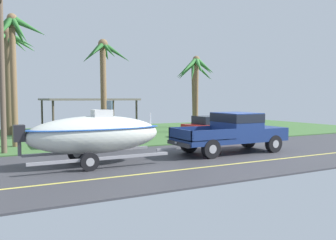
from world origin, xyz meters
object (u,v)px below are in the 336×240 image
boat_on_trailer (95,134)px  palm_tree_far_left (195,77)px  palm_tree_mid (103,65)px  palm_tree_near_left (195,73)px  parked_sedan_far (217,127)px  palm_tree_near_right (9,55)px  utility_pole (2,69)px  parked_sedan_near (93,133)px  palm_tree_far_right (13,44)px  pickup_truck_towing (236,130)px  carport_awning (87,100)px

boat_on_trailer → palm_tree_far_left: bearing=45.7°
palm_tree_mid → palm_tree_near_left: bearing=4.8°
parked_sedan_far → palm_tree_near_right: (-11.58, 7.06, 4.68)m
parked_sedan_far → palm_tree_far_left: (2.68, 6.97, 3.59)m
utility_pole → palm_tree_near_right: bearing=84.9°
boat_on_trailer → palm_tree_near_right: palm_tree_near_right is taller
palm_tree_near_left → utility_pole: size_ratio=0.77×
palm_tree_far_left → parked_sedan_near: bearing=-146.5°
palm_tree_mid → palm_tree_far_right: 5.33m
palm_tree_near_left → palm_tree_mid: palm_tree_mid is taller
palm_tree_near_right → palm_tree_far_right: palm_tree_near_right is taller
pickup_truck_towing → palm_tree_near_right: bearing=125.2°
pickup_truck_towing → parked_sedan_near: pickup_truck_towing is taller
parked_sedan_far → carport_awning: carport_awning is taller
pickup_truck_towing → parked_sedan_far: (2.79, 5.39, -0.35)m
parked_sedan_near → utility_pole: size_ratio=0.61×
carport_awning → palm_tree_far_left: 9.26m
carport_awning → palm_tree_near_right: bearing=-176.7°
pickup_truck_towing → palm_tree_far_right: size_ratio=0.82×
parked_sedan_near → palm_tree_near_left: palm_tree_near_left is taller
pickup_truck_towing → parked_sedan_far: bearing=62.6°
palm_tree_far_right → utility_pole: (-0.62, -2.27, -1.43)m
parked_sedan_near → palm_tree_mid: bearing=62.3°
carport_awning → palm_tree_mid: palm_tree_mid is taller
palm_tree_near_left → palm_tree_mid: size_ratio=0.91×
utility_pole → boat_on_trailer: bearing=-55.6°
boat_on_trailer → carport_awning: carport_awning is taller
palm_tree_mid → palm_tree_far_left: 10.27m
parked_sedan_far → palm_tree_far_right: bearing=174.3°
utility_pole → carport_awning: bearing=55.0°
parked_sedan_near → parked_sedan_far: (8.05, 0.13, -0.00)m
parked_sedan_near → palm_tree_far_left: (10.73, 7.10, 3.59)m
palm_tree_mid → palm_tree_far_left: size_ratio=1.05×
pickup_truck_towing → palm_tree_near_left: (3.17, 8.58, 3.29)m
palm_tree_far_left → utility_pole: utility_pole is taller
boat_on_trailer → parked_sedan_far: (9.39, 5.39, -0.47)m
palm_tree_mid → utility_pole: size_ratio=0.84×
carport_awning → palm_tree_near_right: size_ratio=0.88×
boat_on_trailer → palm_tree_far_left: size_ratio=1.08×
parked_sedan_far → carport_awning: 9.89m
carport_awning → palm_tree_near_left: (6.76, -4.17, 1.94)m
parked_sedan_far → palm_tree_near_right: size_ratio=0.62×
palm_tree_near_left → palm_tree_far_left: (2.30, 3.77, -0.04)m
utility_pole → palm_tree_mid: bearing=33.1°
parked_sedan_far → palm_tree_far_left: size_ratio=0.76×
parked_sedan_far → palm_tree_far_right: size_ratio=0.65×
pickup_truck_towing → palm_tree_far_left: palm_tree_far_left is taller
parked_sedan_near → parked_sedan_far: bearing=0.9°
carport_awning → parked_sedan_near: bearing=-102.6°
palm_tree_near_right → palm_tree_near_left: bearing=-17.9°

